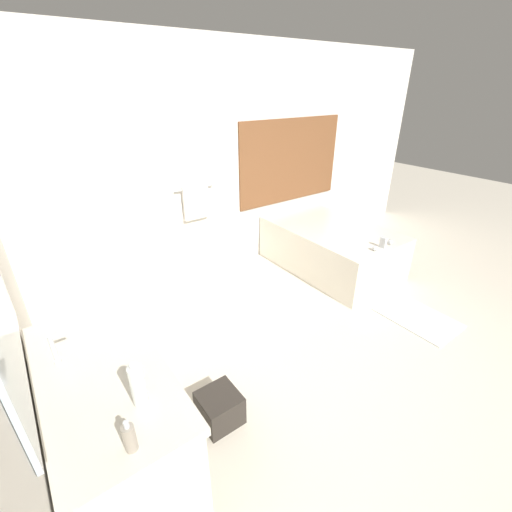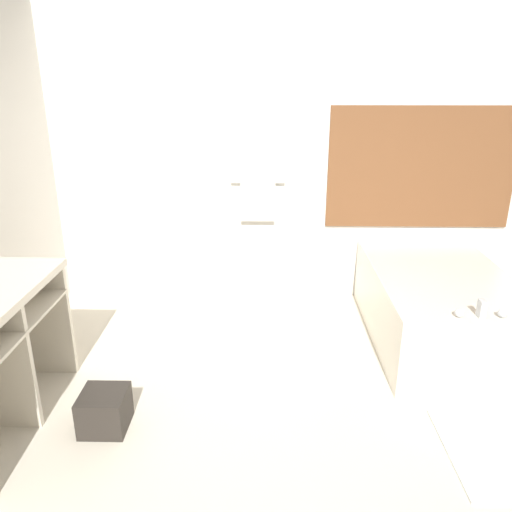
{
  "view_description": "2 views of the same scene",
  "coord_description": "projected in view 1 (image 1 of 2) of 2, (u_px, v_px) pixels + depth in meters",
  "views": [
    {
      "loc": [
        -2.01,
        -1.38,
        2.23
      ],
      "look_at": [
        -0.42,
        0.79,
        0.87
      ],
      "focal_mm": 24.0,
      "sensor_mm": 36.0,
      "label": 1
    },
    {
      "loc": [
        -0.22,
        -2.39,
        2.07
      ],
      "look_at": [
        -0.29,
        0.78,
        0.92
      ],
      "focal_mm": 35.0,
      "sensor_mm": 36.0,
      "label": 2
    }
  ],
  "objects": [
    {
      "name": "ground_plane",
      "position": [
        346.0,
        362.0,
        3.06
      ],
      "size": [
        16.0,
        16.0,
        0.0
      ],
      "primitive_type": "plane",
      "color": "beige",
      "rests_on": "ground"
    },
    {
      "name": "wall_back_with_blinds",
      "position": [
        216.0,
        166.0,
        4.08
      ],
      "size": [
        7.4,
        0.13,
        2.7
      ],
      "color": "white",
      "rests_on": "ground_plane"
    },
    {
      "name": "vanity_counter",
      "position": [
        109.0,
        401.0,
        1.91
      ],
      "size": [
        0.6,
        1.26,
        0.89
      ],
      "color": "beige",
      "rests_on": "ground_plane"
    },
    {
      "name": "sink_faucet",
      "position": [
        55.0,
        350.0,
        1.79
      ],
      "size": [
        0.09,
        0.04,
        0.18
      ],
      "color": "silver",
      "rests_on": "vanity_counter"
    },
    {
      "name": "bathtub",
      "position": [
        330.0,
        245.0,
        4.51
      ],
      "size": [
        1.05,
        1.7,
        0.7
      ],
      "color": "silver",
      "rests_on": "ground_plane"
    },
    {
      "name": "water_bottle_1",
      "position": [
        138.0,
        385.0,
        1.55
      ],
      "size": [
        0.07,
        0.07,
        0.24
      ],
      "color": "silver",
      "rests_on": "vanity_counter"
    },
    {
      "name": "soap_dispenser",
      "position": [
        130.0,
        438.0,
        1.37
      ],
      "size": [
        0.05,
        0.05,
        0.16
      ],
      "color": "gray",
      "rests_on": "vanity_counter"
    },
    {
      "name": "waste_bin",
      "position": [
        220.0,
        408.0,
        2.48
      ],
      "size": [
        0.28,
        0.28,
        0.24
      ],
      "color": "#2D2823",
      "rests_on": "ground_plane"
    },
    {
      "name": "bath_mat",
      "position": [
        418.0,
        318.0,
        3.62
      ],
      "size": [
        0.53,
        0.76,
        0.02
      ],
      "color": "white",
      "rests_on": "ground_plane"
    }
  ]
}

